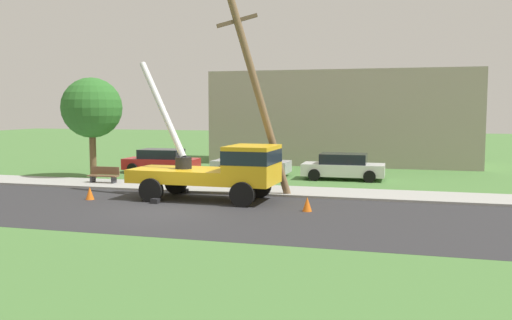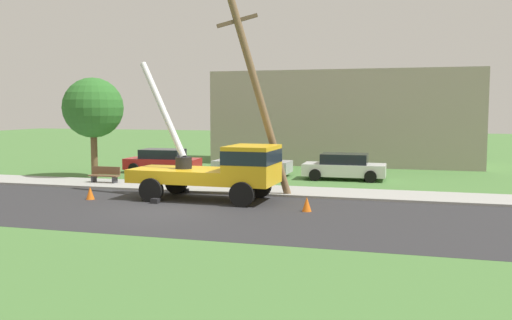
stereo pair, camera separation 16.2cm
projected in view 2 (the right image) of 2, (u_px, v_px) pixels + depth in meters
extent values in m
plane|color=#477538|center=(254.00, 174.00, 32.82)|extent=(120.00, 120.00, 0.00)
cube|color=#2B2B2D|center=(166.00, 210.00, 21.34)|extent=(80.00, 8.51, 0.01)
cube|color=#9E9E99|center=(217.00, 188.00, 26.77)|extent=(80.00, 2.85, 0.10)
cube|color=gold|center=(183.00, 175.00, 23.92)|extent=(4.35, 2.50, 0.55)
cube|color=gold|center=(252.00, 165.00, 22.96)|extent=(1.95, 2.44, 1.60)
cube|color=#19232D|center=(252.00, 156.00, 22.93)|extent=(1.97, 2.46, 0.56)
cylinder|color=black|center=(184.00, 163.00, 23.87)|extent=(0.70, 0.70, 0.50)
cylinder|color=silver|center=(163.00, 109.00, 24.65)|extent=(2.86, 1.71, 4.26)
cube|color=black|center=(155.00, 201.00, 22.80)|extent=(0.31, 0.31, 0.20)
cube|color=black|center=(185.00, 191.00, 25.56)|extent=(0.31, 0.31, 0.20)
cylinder|color=black|center=(242.00, 194.00, 21.93)|extent=(1.00, 0.30, 1.00)
cylinder|color=black|center=(260.00, 186.00, 24.21)|extent=(1.00, 0.30, 1.00)
cylinder|color=black|center=(151.00, 190.00, 23.10)|extent=(1.00, 0.30, 1.00)
cylinder|color=black|center=(176.00, 183.00, 25.38)|extent=(1.00, 0.30, 1.00)
cylinder|color=brown|center=(260.00, 98.00, 24.22)|extent=(2.74, 1.51, 8.72)
cube|color=brown|center=(237.00, 21.00, 23.76)|extent=(1.67, 0.90, 0.67)
cone|color=orange|center=(307.00, 204.00, 21.00)|extent=(0.36, 0.36, 0.56)
cone|color=orange|center=(90.00, 193.00, 23.76)|extent=(0.36, 0.36, 0.56)
cube|color=#B21E1E|center=(163.00, 164.00, 33.56)|extent=(4.49, 2.03, 0.65)
cube|color=black|center=(163.00, 154.00, 33.50)|extent=(2.55, 1.79, 0.55)
cylinder|color=black|center=(180.00, 170.00, 32.39)|extent=(0.64, 0.22, 0.64)
cylinder|color=black|center=(191.00, 166.00, 34.13)|extent=(0.64, 0.22, 0.64)
cylinder|color=black|center=(134.00, 168.00, 33.03)|extent=(0.64, 0.22, 0.64)
cylinder|color=black|center=(146.00, 165.00, 34.78)|extent=(0.64, 0.22, 0.64)
cube|color=#B7B7BF|center=(252.00, 166.00, 32.07)|extent=(4.41, 1.82, 0.65)
cube|color=black|center=(252.00, 156.00, 32.01)|extent=(2.47, 1.67, 0.55)
cylinder|color=black|center=(273.00, 173.00, 30.84)|extent=(0.64, 0.22, 0.64)
cylinder|color=black|center=(280.00, 169.00, 32.56)|extent=(0.64, 0.22, 0.64)
cylinder|color=black|center=(223.00, 171.00, 31.62)|extent=(0.64, 0.22, 0.64)
cylinder|color=black|center=(233.00, 168.00, 33.35)|extent=(0.64, 0.22, 0.64)
cube|color=silver|center=(344.00, 170.00, 30.28)|extent=(4.43, 1.88, 0.65)
cube|color=black|center=(344.00, 159.00, 30.22)|extent=(2.49, 1.70, 0.55)
cylinder|color=black|center=(370.00, 177.00, 29.06)|extent=(0.64, 0.22, 0.64)
cylinder|color=black|center=(372.00, 173.00, 30.79)|extent=(0.64, 0.22, 0.64)
cylinder|color=black|center=(315.00, 175.00, 29.80)|extent=(0.64, 0.22, 0.64)
cylinder|color=black|center=(320.00, 171.00, 31.54)|extent=(0.64, 0.22, 0.64)
cube|color=brown|center=(104.00, 176.00, 28.40)|extent=(1.60, 0.44, 0.06)
cube|color=brown|center=(106.00, 170.00, 28.57)|extent=(1.60, 0.06, 0.40)
cube|color=#333338|center=(94.00, 180.00, 28.59)|extent=(0.10, 0.40, 0.45)
cube|color=#333338|center=(115.00, 181.00, 28.26)|extent=(0.10, 0.40, 0.45)
cylinder|color=brown|center=(94.00, 145.00, 31.10)|extent=(0.36, 0.36, 3.64)
sphere|color=#2D6B28|center=(93.00, 108.00, 30.91)|extent=(3.33, 3.33, 3.33)
cube|color=#A5998C|center=(345.00, 118.00, 39.23)|extent=(18.00, 6.00, 6.40)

